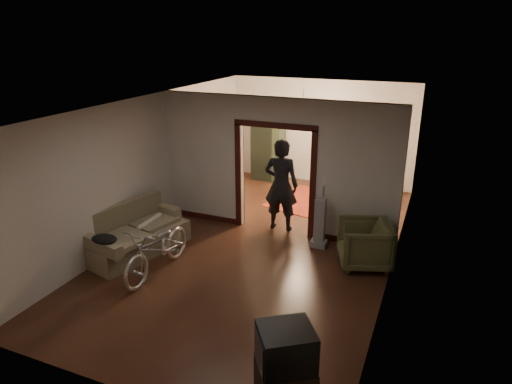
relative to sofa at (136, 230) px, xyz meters
The scene contains 24 objects.
floor 2.46m from the sofa, 30.42° to the left, with size 5.00×8.50×0.01m, color black.
ceiling 3.36m from the sofa, 30.42° to the left, with size 5.00×8.50×0.01m, color white.
wall_back 5.93m from the sofa, 69.17° to the left, with size 5.00×0.02×2.80m, color beige.
wall_left 1.60m from the sofa, 108.91° to the left, with size 0.02×8.50×2.80m, color beige.
wall_right 4.83m from the sofa, 14.94° to the left, with size 0.02×8.50×2.80m, color beige.
partition_wall 3.02m from the sofa, 43.45° to the left, with size 5.00×0.14×2.80m, color beige.
door_casing 2.94m from the sofa, 43.45° to the left, with size 1.74×0.20×2.32m, color black.
far_window 6.20m from the sofa, 62.89° to the left, with size 0.98×0.06×1.28m, color black.
chandelier 4.66m from the sofa, 60.79° to the left, with size 0.24×0.24×0.24m, color #FFE0A5.
light_switch 3.75m from the sofa, 31.21° to the left, with size 0.08×0.01×0.12m, color silver.
sofa is the anchor object (origin of this frame).
rolled_paper 0.32m from the sofa, 71.57° to the left, with size 0.09×0.09×0.72m, color beige.
jacket 0.94m from the sofa, 86.86° to the right, with size 0.46×0.34×0.13m, color black.
bicycle 0.98m from the sofa, 31.41° to the right, with size 0.63×1.80×0.95m, color silver.
armchair 4.25m from the sofa, 15.62° to the left, with size 0.88×0.91×0.83m, color brown.
tv_stand 4.58m from the sofa, 32.75° to the right, with size 0.61×0.55×0.55m, color black.
crt_tv 4.59m from the sofa, 32.75° to the right, with size 0.59×0.53×0.51m, color black.
vacuum 3.52m from the sofa, 26.33° to the left, with size 0.31×0.25×1.01m, color gray.
person 3.04m from the sofa, 43.64° to the left, with size 0.72×0.47×1.97m, color black.
oriental_rug 4.49m from the sofa, 60.14° to the left, with size 1.45×1.91×0.01m, color maroon.
locker 5.17m from the sofa, 82.14° to the left, with size 0.85×0.47×1.71m, color #293520.
globe 5.36m from the sofa, 82.14° to the left, with size 0.25×0.25×0.25m, color #1E5972.
desk 6.02m from the sofa, 56.49° to the left, with size 0.93×0.52×0.69m, color black.
desk_chair 5.13m from the sofa, 59.98° to the left, with size 0.41×0.41×0.92m, color black.
Camera 1 is at (3.04, -7.61, 4.06)m, focal length 32.00 mm.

